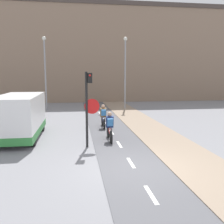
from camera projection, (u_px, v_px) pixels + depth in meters
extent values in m
plane|color=gray|center=(134.00, 168.00, 8.71)|extent=(120.00, 120.00, 0.00)
cube|color=#56565B|center=(134.00, 168.00, 8.71)|extent=(2.38, 60.00, 0.02)
cube|color=white|center=(151.00, 195.00, 6.75)|extent=(0.12, 1.10, 0.00)
cube|color=white|center=(131.00, 163.00, 9.20)|extent=(0.12, 1.10, 0.00)
cube|color=white|center=(119.00, 144.00, 11.65)|extent=(0.12, 1.10, 0.00)
cube|color=white|center=(112.00, 132.00, 14.09)|extent=(0.12, 1.10, 0.00)
cube|color=white|center=(106.00, 124.00, 16.54)|extent=(0.12, 1.10, 0.00)
cube|color=white|center=(102.00, 118.00, 18.99)|extent=(0.12, 1.10, 0.00)
cube|color=white|center=(99.00, 113.00, 21.44)|extent=(0.12, 1.10, 0.00)
cube|color=white|center=(97.00, 109.00, 23.88)|extent=(0.12, 1.10, 0.00)
cube|color=gray|center=(198.00, 164.00, 9.05)|extent=(2.40, 60.00, 0.05)
cube|color=#89705B|center=(91.00, 56.00, 31.45)|extent=(60.00, 5.00, 11.24)
cube|color=#473D38|center=(90.00, 7.00, 30.59)|extent=(60.00, 5.20, 0.50)
cylinder|color=black|center=(87.00, 110.00, 11.03)|extent=(0.11, 0.11, 3.37)
cube|color=black|center=(90.00, 78.00, 10.84)|extent=(0.20, 0.20, 0.44)
sphere|color=red|center=(90.00, 75.00, 10.72)|extent=(0.09, 0.09, 0.09)
cone|color=red|center=(92.00, 106.00, 11.03)|extent=(0.67, 0.01, 0.67)
cone|color=silver|center=(92.00, 106.00, 11.04)|extent=(0.60, 0.02, 0.60)
cylinder|color=gray|center=(45.00, 75.00, 22.94)|extent=(0.14, 0.14, 6.39)
sphere|color=silver|center=(44.00, 38.00, 22.45)|extent=(0.36, 0.36, 0.36)
cylinder|color=gray|center=(125.00, 75.00, 23.52)|extent=(0.14, 0.14, 6.44)
sphere|color=silver|center=(125.00, 39.00, 23.03)|extent=(0.36, 0.36, 0.36)
cylinder|color=black|center=(111.00, 137.00, 11.81)|extent=(0.07, 0.62, 0.62)
cylinder|color=black|center=(108.00, 132.00, 12.91)|extent=(0.07, 0.62, 0.62)
cylinder|color=maroon|center=(109.00, 130.00, 12.54)|extent=(0.04, 0.71, 0.39)
cylinder|color=maroon|center=(110.00, 132.00, 12.03)|extent=(0.04, 0.37, 0.41)
cylinder|color=maroon|center=(109.00, 127.00, 12.34)|extent=(0.04, 1.04, 0.07)
cylinder|color=maroon|center=(110.00, 136.00, 12.02)|extent=(0.04, 0.43, 0.05)
cylinder|color=black|center=(108.00, 124.00, 12.85)|extent=(0.46, 0.03, 0.03)
cube|color=navy|center=(110.00, 122.00, 12.18)|extent=(0.36, 0.31, 0.59)
sphere|color=tan|center=(110.00, 114.00, 12.16)|extent=(0.22, 0.22, 0.22)
cylinder|color=#232328|center=(108.00, 131.00, 12.19)|extent=(0.04, 0.07, 0.39)
cylinder|color=#232328|center=(112.00, 130.00, 12.22)|extent=(0.04, 0.07, 0.39)
cube|color=#3370B2|center=(110.00, 122.00, 12.00)|extent=(0.28, 0.23, 0.39)
cylinder|color=black|center=(104.00, 124.00, 14.88)|extent=(0.07, 0.62, 0.62)
cylinder|color=black|center=(102.00, 121.00, 15.97)|extent=(0.07, 0.62, 0.62)
cylinder|color=navy|center=(103.00, 119.00, 15.61)|extent=(0.04, 0.70, 0.39)
cylinder|color=navy|center=(104.00, 121.00, 15.10)|extent=(0.04, 0.37, 0.41)
cylinder|color=navy|center=(103.00, 117.00, 15.41)|extent=(0.04, 1.03, 0.07)
cylinder|color=navy|center=(104.00, 124.00, 15.09)|extent=(0.04, 0.42, 0.05)
cylinder|color=black|center=(102.00, 115.00, 15.91)|extent=(0.46, 0.03, 0.03)
cube|color=brown|center=(103.00, 112.00, 15.25)|extent=(0.36, 0.31, 0.59)
sphere|color=tan|center=(103.00, 106.00, 15.23)|extent=(0.22, 0.22, 0.22)
cylinder|color=#232328|center=(102.00, 119.00, 15.26)|extent=(0.04, 0.07, 0.39)
cylinder|color=#232328|center=(105.00, 119.00, 15.29)|extent=(0.04, 0.07, 0.39)
cube|color=#3370B2|center=(104.00, 113.00, 15.07)|extent=(0.28, 0.23, 0.39)
cube|color=white|center=(20.00, 115.00, 12.69)|extent=(1.95, 4.86, 1.98)
cube|color=#33843D|center=(21.00, 130.00, 12.81)|extent=(1.96, 4.87, 0.36)
cube|color=black|center=(28.00, 103.00, 15.00)|extent=(1.75, 0.04, 0.70)
cylinder|color=black|center=(11.00, 126.00, 14.24)|extent=(0.18, 0.70, 0.70)
cylinder|color=black|center=(42.00, 125.00, 14.49)|extent=(0.18, 0.70, 0.70)
cylinder|color=black|center=(33.00, 139.00, 11.40)|extent=(0.18, 0.70, 0.70)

